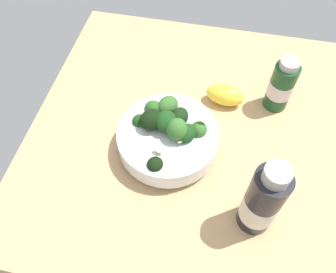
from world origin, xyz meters
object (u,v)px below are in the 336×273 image
bowl_of_broccoli (168,135)px  bottle_short (281,86)px  bottle_tall (262,202)px  lemon_wedge (225,95)px

bowl_of_broccoli → bottle_short: bottle_short is taller
bowl_of_broccoli → bottle_short: size_ratio=1.55×
bottle_short → bottle_tall: bearing=-5.9°
bowl_of_broccoli → lemon_wedge: size_ratio=2.39×
bowl_of_broccoli → bottle_tall: (12.05, 17.93, 3.56)cm
lemon_wedge → bottle_tall: bottle_tall is taller
lemon_wedge → bottle_short: 11.77cm
lemon_wedge → bottle_short: bearing=98.7°
bowl_of_broccoli → bottle_short: bearing=127.2°
bowl_of_broccoli → bottle_short: (-15.80, 20.80, 1.82)cm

